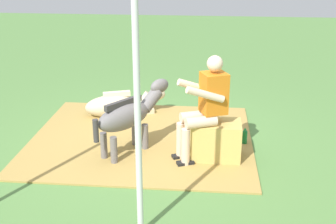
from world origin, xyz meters
name	(u,v)px	position (x,y,z in m)	size (l,w,h in m)	color
ground_plane	(154,146)	(0.00, 0.00, 0.00)	(24.00, 24.00, 0.00)	#568442
hay_patch	(142,138)	(0.21, -0.21, 0.01)	(3.17, 2.75, 0.02)	#AD8C47
hay_bale	(216,141)	(-0.85, 0.29, 0.26)	(0.64, 0.43, 0.51)	tan
person_seated	(205,104)	(-0.69, 0.34, 0.78)	(0.72, 0.57, 1.39)	beige
pony_standing	(129,115)	(0.30, 0.22, 0.55)	(0.95, 1.15, 0.91)	slate
pony_lying	(118,105)	(0.73, -1.09, 0.19)	(1.35, 0.70, 0.42)	beige
soda_bottle	(245,136)	(-1.27, -0.16, 0.13)	(0.07, 0.07, 0.26)	#197233
tent_pole_left	(138,128)	(-0.11, 1.97, 1.13)	(0.06, 0.06, 2.26)	silver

